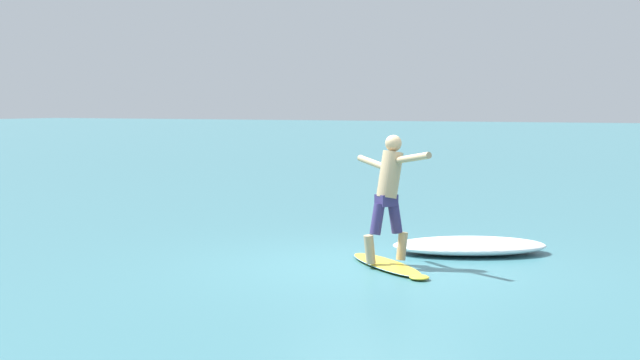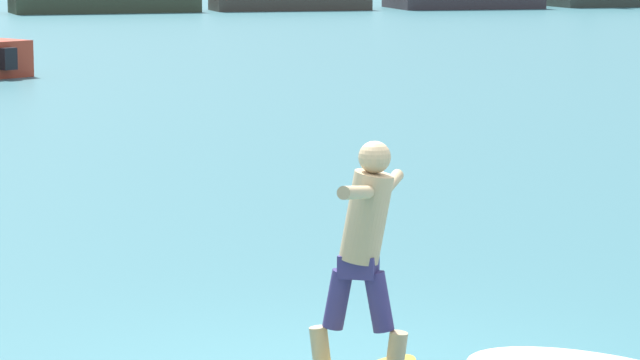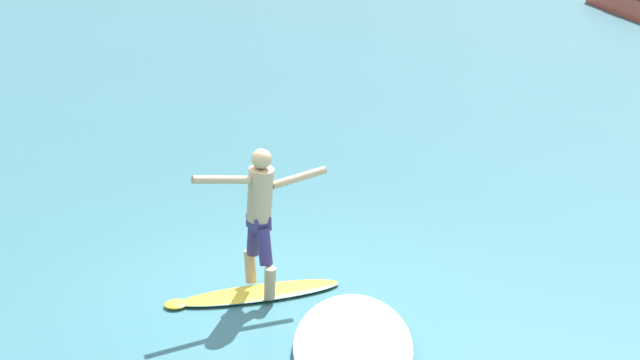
{
  "view_description": "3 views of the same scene",
  "coord_description": "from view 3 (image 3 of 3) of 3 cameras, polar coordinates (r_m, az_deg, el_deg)",
  "views": [
    {
      "loc": [
        -11.13,
        -4.77,
        2.21
      ],
      "look_at": [
        0.11,
        0.91,
        1.14
      ],
      "focal_mm": 50.0,
      "sensor_mm": 36.0,
      "label": 1
    },
    {
      "loc": [
        -3.25,
        -10.0,
        3.13
      ],
      "look_at": [
        0.25,
        1.68,
        1.24
      ],
      "focal_mm": 85.0,
      "sensor_mm": 36.0,
      "label": 2
    },
    {
      "loc": [
        5.3,
        -8.01,
        4.43
      ],
      "look_at": [
        0.12,
        0.98,
        1.12
      ],
      "focal_mm": 50.0,
      "sensor_mm": 36.0,
      "label": 3
    }
  ],
  "objects": [
    {
      "name": "surfer",
      "position": [
        10.01,
        -3.86,
        -1.86
      ],
      "size": [
        0.93,
        1.42,
        1.73
      ],
      "color": "tan",
      "rests_on": "surfboard"
    },
    {
      "name": "ground_plane",
      "position": [
        10.57,
        -3.24,
        -7.08
      ],
      "size": [
        200.0,
        200.0,
        0.0
      ],
      "primitive_type": "plane",
      "color": "#38717C"
    },
    {
      "name": "wave_foam_at_tail",
      "position": [
        9.15,
        2.12,
        -10.41
      ],
      "size": [
        2.15,
        2.59,
        0.23
      ],
      "color": "white",
      "rests_on": "ground"
    },
    {
      "name": "surfboard",
      "position": [
        10.43,
        -4.03,
        -7.24
      ],
      "size": [
        1.66,
        1.79,
        0.21
      ],
      "color": "yellow",
      "rests_on": "ground"
    }
  ]
}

